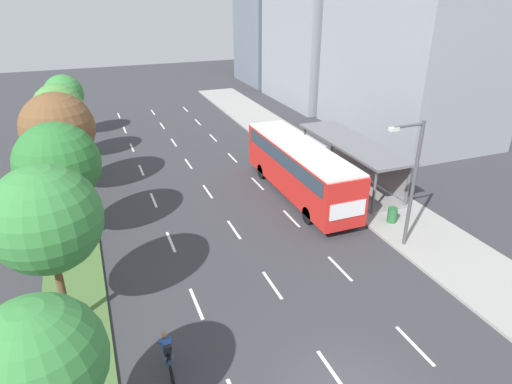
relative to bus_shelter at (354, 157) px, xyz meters
The scene contains 19 objects.
median_strip 18.70m from the bus_shelter, 163.25° to the left, with size 2.60×52.00×0.12m, color #4C7038.
sidewalk_right 5.66m from the bus_shelter, 92.96° to the left, with size 4.50×52.00×0.15m, color #9E9E99.
lane_divider_left 13.35m from the bus_shelter, behind, with size 0.14×44.76×0.01m.
lane_divider_center 9.96m from the bus_shelter, 166.76° to the left, with size 0.14×44.76×0.01m.
lane_divider_right 6.70m from the bus_shelter, 159.59° to the left, with size 0.14×44.76×0.01m.
bus_shelter is the anchor object (origin of this frame).
bus 4.30m from the bus_shelter, behind, with size 2.54×11.29×3.37m.
cyclist 18.85m from the bus_shelter, 141.88° to the right, with size 0.46×1.82×1.71m.
median_tree_nearest 23.17m from the bus_shelter, 141.46° to the right, with size 3.18×3.18×5.80m.
median_tree_second 19.90m from the bus_shelter, 156.13° to the right, with size 3.91×3.91×6.66m.
median_tree_third 18.02m from the bus_shelter, behind, with size 3.99×3.99×6.39m.
median_tree_fourth 18.66m from the bus_shelter, 164.89° to the left, with size 4.32×4.32×6.50m.
median_tree_fifth 21.27m from the bus_shelter, 148.00° to the left, with size 3.61×3.61×5.80m.
median_tree_farthest 25.00m from the bus_shelter, 135.08° to the left, with size 3.26×3.26×5.34m.
streetlight 8.39m from the bus_shelter, 105.00° to the right, with size 1.91×0.24×6.50m.
trash_bin 5.95m from the bus_shelter, 100.68° to the right, with size 0.52×0.52×0.85m, color #286B38.
building_near_right 15.17m from the bus_shelter, 37.60° to the left, with size 9.62×14.54×19.10m, color #8E939E.
building_mid_right 25.06m from the bus_shelter, 66.13° to the left, with size 9.86×12.56×17.35m, color #8E939E.
building_far_right 36.60m from the bus_shelter, 72.96° to the left, with size 11.29×9.58×17.75m, color slate.
Camera 1 is at (-6.58, -8.59, 12.20)m, focal length 31.03 mm.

